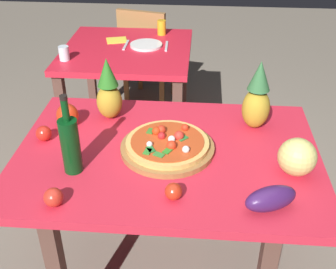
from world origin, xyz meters
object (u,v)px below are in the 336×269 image
Objects in this scene: eggplant at (271,199)px; dinner_plate at (146,45)px; dining_chair at (147,51)px; fork_utensil at (126,45)px; background_table at (128,64)px; drinking_glass_water at (64,53)px; tomato_beside_pepper at (53,197)px; napkin_folded at (117,40)px; knife_utensil at (167,46)px; pizza_board at (167,148)px; tomato_by_bottle at (173,191)px; wine_bottle at (70,144)px; pineapple_right at (257,98)px; drinking_glass_juice at (162,27)px; melon at (297,157)px; pizza at (167,142)px; pineapple_left at (109,92)px; tomato_near_board at (44,133)px; display_table at (167,168)px; bell_pepper at (67,115)px.

eggplant is 1.70m from dinner_plate.
fork_utensil is at bearing 97.89° from dining_chair.
background_table is 0.13m from fork_utensil.
drinking_glass_water is (-1.13, 1.29, 0.00)m from eggplant.
background_table is 1.58m from tomato_beside_pepper.
knife_utensil is at bearing -13.80° from napkin_folded.
pizza_board is 0.32m from tomato_by_bottle.
wine_bottle reaches higher than dining_chair.
dining_chair is 1.81m from pineapple_right.
background_table is at bearing -126.01° from drinking_glass_juice.
background_table is 2.54× the size of wine_bottle.
melon reaches higher than background_table.
wine_bottle is 4.75× the size of tomato_beside_pepper.
background_table is 0.46m from drinking_glass_water.
melon is (0.90, -1.31, 0.20)m from background_table.
tomato_by_bottle is at bearing -81.06° from pizza.
fork_utensil is (-0.22, -0.24, -0.05)m from drinking_glass_juice.
napkin_folded is (-0.17, 1.06, -0.13)m from pineapple_left.
eggplant reaches higher than tomato_near_board.
melon is at bearing 60.42° from eggplant.
pizza_board is 2.26× the size of knife_utensil.
pizza_board reaches higher than display_table.
wine_bottle is (-0.37, -0.16, 0.21)m from display_table.
tomato_beside_pepper is at bearing -93.78° from wine_bottle.
eggplant is (0.70, -0.60, -0.09)m from pineapple_left.
drinking_glass_juice is 1.16× the size of drinking_glass_water.
pizza reaches higher than display_table.
drinking_glass_juice is (-0.22, 1.80, 0.02)m from tomato_by_bottle.
tomato_beside_pepper reaches higher than fork_utensil.
pizza_board is (-0.00, 0.01, 0.10)m from display_table.
tomato_by_bottle is at bearing -83.17° from drinking_glass_juice.
pineapple_left is at bearing -103.41° from knife_utensil.
drinking_glass_water reaches higher than dinner_plate.
drinking_glass_juice is at bearing 83.10° from wine_bottle.
fork_utensil is at bearing 127.79° from pineapple_right.
bell_pepper reaches higher than tomato_near_board.
display_table is at bearing -85.65° from pizza.
dining_chair is at bearing 100.10° from pizza_board.
drinking_glass_water is 0.46m from napkin_folded.
tomato_near_board reaches higher than display_table.
melon is at bearing -24.77° from pineapple_left.
tomato_by_bottle reaches higher than napkin_folded.
pizza_board is 1.13× the size of pizza.
pizza is 3.99× the size of drinking_glass_water.
fork_utensil is (-0.91, 1.36, -0.07)m from melon.
tomato_by_bottle is 0.37× the size of fork_utensil.
eggplant is 0.78m from tomato_beside_pepper.
fork_utensil is at bearing 123.96° from melon.
tomato_beside_pepper is 1.03× the size of tomato_near_board.
pizza_board is at bearing -78.68° from dinner_plate.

